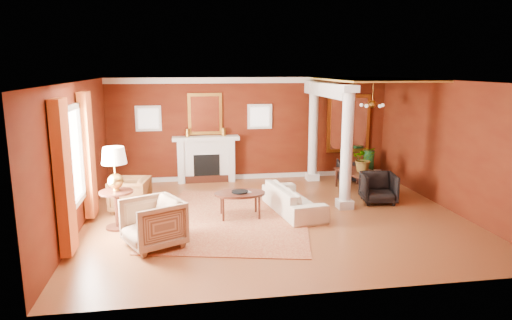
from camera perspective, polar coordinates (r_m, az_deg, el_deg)
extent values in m
plane|color=brown|center=(10.02, 2.34, -7.00)|extent=(8.00, 8.00, 0.00)
cube|color=#581E0C|center=(13.07, -0.64, 3.93)|extent=(8.00, 0.04, 2.90)
cube|color=#581E0C|center=(6.36, 8.69, -4.48)|extent=(8.00, 0.04, 2.90)
cube|color=#581E0C|center=(9.70, -21.43, 0.43)|extent=(0.04, 7.00, 2.90)
cube|color=#581E0C|center=(11.16, 22.99, 1.68)|extent=(0.04, 7.00, 2.90)
cube|color=white|center=(9.50, 2.48, 9.81)|extent=(8.00, 7.00, 0.04)
cube|color=silver|center=(12.92, -6.23, -0.06)|extent=(1.60, 0.34, 1.20)
cube|color=black|center=(12.78, -6.18, -0.87)|extent=(0.72, 0.03, 0.70)
cube|color=black|center=(12.86, -6.15, -2.39)|extent=(1.20, 0.05, 0.20)
cube|color=silver|center=(12.76, -6.29, 2.72)|extent=(1.85, 0.42, 0.10)
cube|color=silver|center=(12.87, -9.34, -0.18)|extent=(0.16, 0.40, 1.20)
cube|color=silver|center=(12.94, -3.13, 0.02)|extent=(0.16, 0.40, 1.20)
cube|color=gold|center=(12.85, -6.39, 5.75)|extent=(0.95, 0.06, 1.15)
cube|color=white|center=(12.81, -6.38, 5.73)|extent=(0.78, 0.02, 0.98)
cube|color=silver|center=(12.89, -13.31, 5.08)|extent=(0.70, 0.06, 0.70)
cube|color=white|center=(12.86, -13.32, 5.06)|extent=(0.54, 0.02, 0.54)
cube|color=silver|center=(13.03, 0.47, 5.46)|extent=(0.70, 0.06, 0.70)
cube|color=white|center=(13.00, 0.49, 5.44)|extent=(0.54, 0.02, 0.54)
cube|color=white|center=(9.11, -22.16, 0.33)|extent=(0.03, 1.30, 1.70)
cube|color=silver|center=(8.43, -22.97, -0.59)|extent=(0.08, 0.10, 1.90)
cube|color=silver|center=(9.77, -21.06, 1.13)|extent=(0.08, 0.10, 1.90)
cube|color=#9E3F1B|center=(8.16, -22.90, -2.04)|extent=(0.18, 0.55, 2.60)
cube|color=#9E3F1B|center=(10.07, -20.27, 0.61)|extent=(0.18, 0.55, 2.60)
cube|color=silver|center=(10.72, 11.01, -5.40)|extent=(0.34, 0.34, 0.20)
cylinder|color=silver|center=(10.41, 11.29, 1.72)|extent=(0.26, 0.26, 2.50)
cube|color=silver|center=(10.27, 11.58, 8.72)|extent=(0.36, 0.36, 0.16)
cube|color=silver|center=(13.19, 7.02, -2.05)|extent=(0.34, 0.34, 0.20)
cylinder|color=silver|center=(12.94, 7.17, 3.76)|extent=(0.26, 0.26, 2.50)
cube|color=silver|center=(12.83, 7.31, 9.39)|extent=(0.36, 0.36, 0.16)
cube|color=silver|center=(11.79, 8.81, 8.67)|extent=(0.30, 3.20, 0.32)
cube|color=gold|center=(12.04, 14.37, 9.70)|extent=(2.30, 3.40, 0.04)
cube|color=gold|center=(13.74, 11.47, 4.50)|extent=(1.30, 0.06, 1.70)
cube|color=white|center=(13.71, 11.52, 4.48)|extent=(1.10, 0.02, 1.50)
cylinder|color=gold|center=(12.12, 14.42, 8.31)|extent=(0.02, 0.02, 0.65)
sphere|color=gold|center=(12.14, 14.34, 6.78)|extent=(0.20, 0.20, 0.20)
sphere|color=beige|center=(12.25, 15.55, 6.62)|extent=(0.09, 0.09, 0.09)
sphere|color=beige|center=(12.42, 14.22, 6.75)|extent=(0.09, 0.09, 0.09)
sphere|color=beige|center=(12.20, 13.05, 6.72)|extent=(0.09, 0.09, 0.09)
sphere|color=beige|center=(11.90, 13.64, 6.58)|extent=(0.09, 0.09, 0.09)
sphere|color=beige|center=(11.93, 15.23, 6.51)|extent=(0.09, 0.09, 0.09)
cube|color=silver|center=(12.91, -0.63, 9.94)|extent=(8.00, 0.08, 0.16)
cube|color=silver|center=(13.28, -0.60, -2.05)|extent=(8.00, 0.08, 0.12)
cube|color=maroon|center=(9.89, -2.84, -7.21)|extent=(3.97, 4.76, 0.02)
imported|color=beige|center=(10.20, 4.68, -4.36)|extent=(0.89, 2.10, 0.80)
imported|color=black|center=(10.63, -15.52, -3.98)|extent=(0.89, 0.93, 0.83)
imported|color=tan|center=(8.44, -12.76, -7.43)|extent=(1.21, 1.23, 0.97)
cylinder|color=black|center=(9.80, -2.03, -4.22)|extent=(1.09, 1.09, 0.05)
cylinder|color=black|center=(9.61, -4.12, -6.29)|extent=(0.05, 0.05, 0.49)
cylinder|color=black|center=(9.70, 0.41, -6.09)|extent=(0.05, 0.05, 0.49)
cylinder|color=black|center=(10.07, -4.36, -5.46)|extent=(0.05, 0.05, 0.49)
cylinder|color=black|center=(10.15, -0.04, -5.27)|extent=(0.05, 0.05, 0.49)
imported|color=black|center=(9.75, -1.61, -3.51)|extent=(0.15, 0.07, 0.21)
cylinder|color=black|center=(9.71, -16.82, -8.01)|extent=(0.49, 0.49, 0.04)
cylinder|color=black|center=(9.59, -16.94, -6.01)|extent=(0.10, 0.10, 0.75)
cylinder|color=black|center=(9.49, -17.08, -3.84)|extent=(0.66, 0.66, 0.04)
sphere|color=gold|center=(9.44, -17.16, -2.54)|extent=(0.31, 0.31, 0.31)
cylinder|color=gold|center=(9.39, -17.24, -1.23)|extent=(0.03, 0.03, 0.33)
cone|color=beige|center=(9.33, -17.35, 0.56)|extent=(0.49, 0.49, 0.33)
imported|color=black|center=(12.14, 13.18, -1.97)|extent=(0.83, 1.55, 0.82)
imported|color=black|center=(11.25, 15.07, -3.22)|extent=(0.87, 0.82, 0.79)
imported|color=black|center=(13.19, 11.58, -1.17)|extent=(0.75, 0.71, 0.67)
sphere|color=#123918|center=(13.74, 13.83, -1.49)|extent=(0.34, 0.34, 0.34)
cylinder|color=#123918|center=(13.68, 13.88, -0.50)|extent=(0.31, 0.31, 0.81)
imported|color=#26591E|center=(12.07, 13.38, 1.20)|extent=(0.73, 0.78, 0.52)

